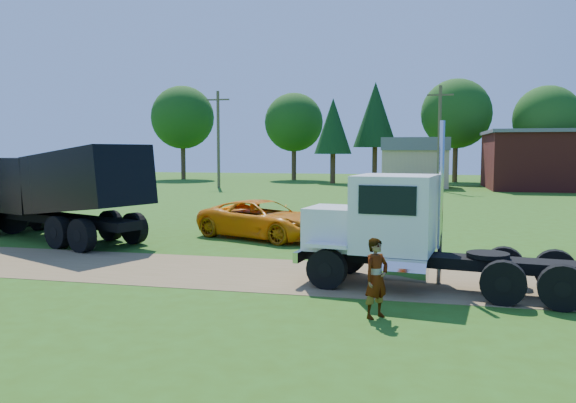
% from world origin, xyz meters
% --- Properties ---
extents(ground, '(140.00, 140.00, 0.00)m').
position_xyz_m(ground, '(0.00, 0.00, 0.00)').
color(ground, '#2F5412').
rests_on(ground, ground).
extents(dirt_track, '(120.00, 4.20, 0.01)m').
position_xyz_m(dirt_track, '(0.00, 0.00, 0.01)').
color(dirt_track, brown).
rests_on(dirt_track, ground).
extents(white_semi_tractor, '(7.11, 3.22, 4.20)m').
position_xyz_m(white_semi_tractor, '(3.77, -0.57, 1.44)').
color(white_semi_tractor, black).
rests_on(white_semi_tractor, ground).
extents(black_dump_truck, '(8.53, 5.37, 3.67)m').
position_xyz_m(black_dump_truck, '(-8.91, 3.88, 2.02)').
color(black_dump_truck, black).
rests_on(black_dump_truck, ground).
extents(orange_pickup, '(5.93, 4.32, 1.50)m').
position_xyz_m(orange_pickup, '(-1.69, 6.31, 0.75)').
color(orange_pickup, orange).
rests_on(orange_pickup, ground).
extents(spectator_a, '(0.70, 0.72, 1.66)m').
position_xyz_m(spectator_a, '(3.44, -3.48, 0.83)').
color(spectator_a, '#999999').
rests_on(spectator_a, ground).
extents(spectator_b, '(1.12, 1.11, 1.83)m').
position_xyz_m(spectator_b, '(2.87, 8.69, 0.91)').
color(spectator_b, '#999999').
rests_on(spectator_b, ground).
extents(brick_building, '(15.40, 10.40, 5.30)m').
position_xyz_m(brick_building, '(18.00, 40.00, 2.66)').
color(brick_building, maroon).
rests_on(brick_building, ground).
extents(tan_shed, '(6.20, 5.40, 4.70)m').
position_xyz_m(tan_shed, '(4.00, 40.00, 2.42)').
color(tan_shed, tan).
rests_on(tan_shed, ground).
extents(utility_poles, '(42.20, 0.28, 9.00)m').
position_xyz_m(utility_poles, '(6.00, 35.00, 4.71)').
color(utility_poles, '#4B402A').
rests_on(utility_poles, ground).
extents(tree_row, '(58.01, 13.29, 11.37)m').
position_xyz_m(tree_row, '(1.67, 49.78, 6.91)').
color(tree_row, '#362616').
rests_on(tree_row, ground).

